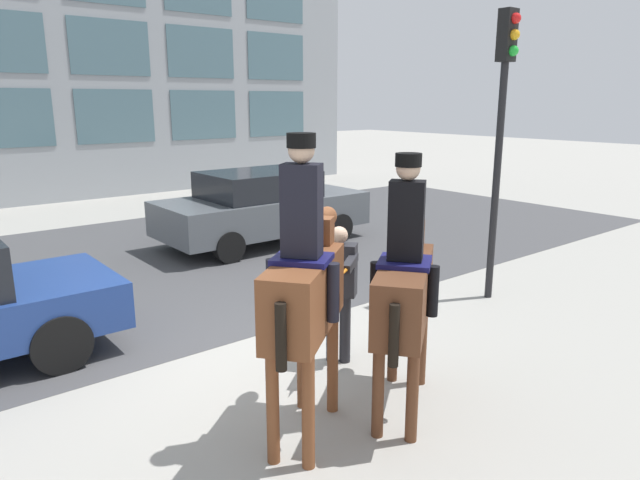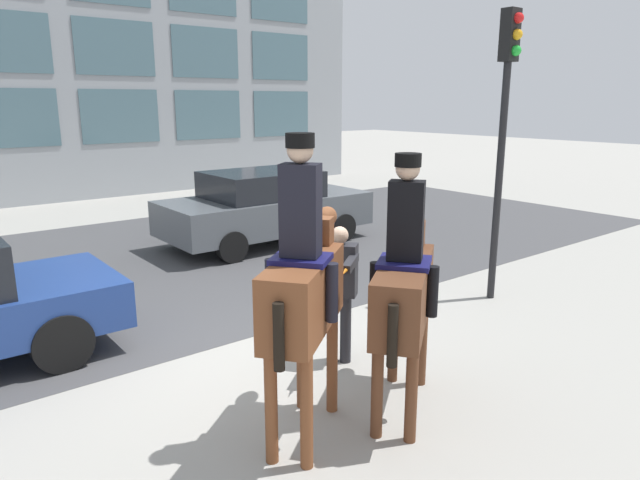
% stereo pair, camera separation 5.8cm
% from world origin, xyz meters
% --- Properties ---
extents(ground_plane, '(80.00, 80.00, 0.00)m').
position_xyz_m(ground_plane, '(0.00, 0.00, 0.00)').
color(ground_plane, '#9E9B93').
extents(road_surface, '(24.48, 8.50, 0.01)m').
position_xyz_m(road_surface, '(0.00, 4.75, 0.00)').
color(road_surface, '#444447').
rests_on(road_surface, ground_plane).
extents(mounted_horse_lead, '(1.53, 1.28, 2.76)m').
position_xyz_m(mounted_horse_lead, '(-0.51, -1.69, 1.44)').
color(mounted_horse_lead, brown).
rests_on(mounted_horse_lead, ground_plane).
extents(mounted_horse_companion, '(1.68, 1.38, 2.56)m').
position_xyz_m(mounted_horse_companion, '(0.52, -1.92, 1.29)').
color(mounted_horse_companion, '#59331E').
rests_on(mounted_horse_companion, ground_plane).
extents(pedestrian_bystander, '(0.67, 0.82, 1.64)m').
position_xyz_m(pedestrian_bystander, '(0.69, -0.75, 0.96)').
color(pedestrian_bystander, '#232328').
rests_on(pedestrian_bystander, ground_plane).
extents(street_car_far_lane, '(4.46, 2.05, 1.57)m').
position_xyz_m(street_car_far_lane, '(3.19, 4.71, 0.80)').
color(street_car_far_lane, '#51565B').
rests_on(street_car_far_lane, ground_plane).
extents(traffic_light, '(0.24, 0.29, 4.27)m').
position_xyz_m(traffic_light, '(4.03, -0.50, 2.85)').
color(traffic_light, black).
rests_on(traffic_light, ground_plane).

